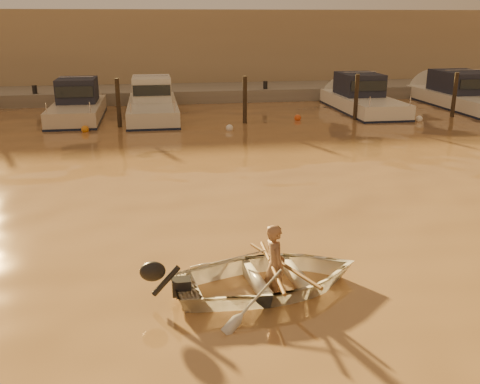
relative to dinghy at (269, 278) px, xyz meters
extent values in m
plane|color=#9A663D|center=(2.33, 0.94, -0.21)|extent=(160.00, 160.00, 0.00)
imported|color=silver|center=(0.00, 0.00, 0.00)|extent=(3.49, 2.71, 0.66)
imported|color=#8C6246|center=(0.10, 0.01, 0.21)|extent=(0.41, 0.57, 1.44)
cylinder|color=brown|center=(0.25, 0.03, 0.21)|extent=(0.77, 2.00, 0.13)
cylinder|color=brown|center=(0.05, 0.01, 0.21)|extent=(0.14, 2.10, 0.13)
cylinder|color=#2D2319|center=(-3.17, 14.74, 0.69)|extent=(0.18, 0.18, 2.20)
cylinder|color=#2D2319|center=(2.13, 14.74, 0.69)|extent=(0.18, 0.18, 2.20)
cylinder|color=#2D2319|center=(7.13, 14.74, 0.69)|extent=(0.18, 0.18, 2.20)
cylinder|color=#2D2319|center=(11.83, 14.74, 0.69)|extent=(0.18, 0.18, 2.20)
sphere|color=orange|center=(-4.49, 13.95, -0.11)|extent=(0.30, 0.30, 0.30)
sphere|color=white|center=(1.25, 13.23, -0.11)|extent=(0.30, 0.30, 0.30)
sphere|color=#DD501A|center=(4.58, 15.05, -0.11)|extent=(0.30, 0.30, 0.30)
sphere|color=white|center=(9.79, 13.92, -0.11)|extent=(0.30, 0.30, 0.30)
cube|color=gray|center=(2.33, 22.44, -0.06)|extent=(52.00, 4.00, 1.00)
cube|color=#9E8466|center=(2.33, 27.94, 2.19)|extent=(46.00, 7.00, 4.80)
camera|label=1|loc=(-1.78, -7.85, 4.13)|focal=40.00mm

